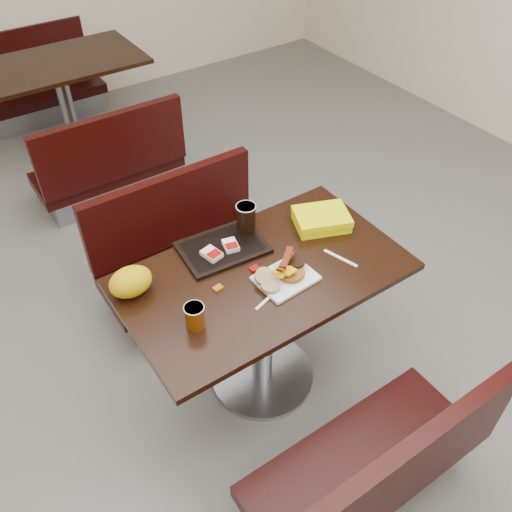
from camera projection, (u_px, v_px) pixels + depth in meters
floor at (262, 376)px, 2.79m from camera, size 6.00×7.00×0.01m
table_near at (263, 329)px, 2.54m from camera, size 1.20×0.70×0.75m
bench_near_s at (365, 447)px, 2.12m from camera, size 1.00×0.46×0.72m
bench_near_n at (190, 249)px, 2.98m from camera, size 1.00×0.46×0.72m
table_far at (68, 110)px, 4.13m from camera, size 1.20×0.70×0.75m
bench_far_s at (104, 152)px, 3.71m from camera, size 1.00×0.46×0.72m
bench_far_n at (39, 79)px, 4.56m from camera, size 1.00×0.46×0.72m
platter at (286, 278)px, 2.25m from camera, size 0.25×0.20×0.01m
pancake_stack at (291, 272)px, 2.25m from camera, size 0.15×0.15×0.02m
sausage_patty at (296, 261)px, 2.27m from camera, size 0.08×0.08×0.01m
scrambled_eggs at (286, 271)px, 2.21m from camera, size 0.10×0.09×0.04m
bacon_strips at (286, 261)px, 2.21m from camera, size 0.16×0.13×0.01m
muffin_bottom at (271, 286)px, 2.19m from camera, size 0.10×0.10×0.02m
muffin_top at (265, 277)px, 2.22m from camera, size 0.09×0.09×0.05m
coffee_cup_near at (195, 316)px, 2.04m from camera, size 0.09×0.09×0.10m
fork at (263, 303)px, 2.15m from camera, size 0.12×0.06×0.00m
knife at (341, 258)px, 2.35m from camera, size 0.06×0.16×0.00m
condiment_syrup at (218, 288)px, 2.21m from camera, size 0.04×0.03×0.01m
condiment_ketchup at (254, 268)px, 2.30m from camera, size 0.04×0.03×0.01m
tray at (223, 248)px, 2.39m from camera, size 0.39×0.29×0.02m
hashbrown_sleeve_left at (212, 254)px, 2.33m from camera, size 0.08×0.10×0.02m
hashbrown_sleeve_right at (231, 245)px, 2.37m from camera, size 0.08×0.09×0.02m
coffee_cup_far at (246, 216)px, 2.44m from camera, size 0.09×0.09×0.12m
clamshell at (322, 219)px, 2.50m from camera, size 0.29×0.26×0.07m
paper_bag at (131, 282)px, 2.16m from camera, size 0.21×0.17×0.12m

